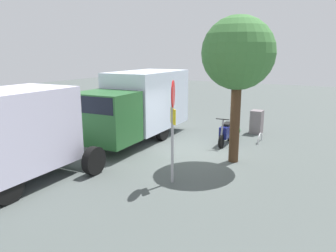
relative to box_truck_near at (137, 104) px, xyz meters
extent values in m
plane|color=#4A5250|center=(0.30, 3.07, -1.63)|extent=(60.00, 60.00, 0.00)
cylinder|color=black|center=(-0.48, -0.98, -1.18)|extent=(0.91, 0.30, 0.90)
cylinder|color=black|center=(-0.58, 0.92, -1.18)|extent=(0.91, 0.30, 0.90)
cylinder|color=black|center=(4.16, -0.74, -1.18)|extent=(0.91, 0.30, 0.90)
cylinder|color=black|center=(4.06, 1.16, -1.18)|extent=(0.91, 0.30, 0.90)
cube|color=silver|center=(-0.93, -0.05, 0.08)|extent=(4.25, 2.41, 2.51)
cube|color=#28602D|center=(2.14, 0.11, -0.23)|extent=(1.91, 2.19, 1.90)
cube|color=black|center=(2.14, 0.11, 0.37)|extent=(1.92, 2.03, 0.60)
cylinder|color=black|center=(6.70, 0.62, -1.18)|extent=(0.91, 0.28, 0.90)
cylinder|color=black|center=(-0.68, 3.62, -1.35)|extent=(0.56, 0.13, 0.56)
cylinder|color=black|center=(-1.93, 3.55, -1.35)|extent=(0.56, 0.13, 0.56)
cube|color=navy|center=(-1.35, 3.58, -1.07)|extent=(1.12, 0.38, 0.48)
cube|color=black|center=(-1.45, 3.58, -0.80)|extent=(0.65, 0.31, 0.12)
cylinder|color=slate|center=(-0.73, 3.62, -0.80)|extent=(0.29, 0.08, 0.69)
cylinder|color=black|center=(-0.73, 3.62, -0.45)|extent=(0.07, 0.55, 0.04)
cylinder|color=#9E9EA3|center=(3.41, 3.61, -0.21)|extent=(0.08, 0.08, 2.83)
cylinder|color=red|center=(3.41, 3.63, 1.01)|extent=(0.71, 0.32, 0.76)
cube|color=yellow|center=(3.41, 3.63, 0.37)|extent=(0.33, 0.33, 0.44)
cylinder|color=#47301E|center=(0.66, 4.57, -0.17)|extent=(0.34, 0.34, 2.90)
sphere|color=#3D7639|center=(0.66, 4.57, 2.13)|extent=(2.45, 2.45, 2.45)
cube|color=slate|center=(-3.88, 4.18, -1.08)|extent=(0.59, 0.53, 1.10)
torus|color=#B7B7BC|center=(-2.32, 4.76, -1.63)|extent=(0.85, 0.10, 0.85)
ellipsoid|color=#2A6C3E|center=(-2.78, 3.40, -1.35)|extent=(0.81, 0.67, 0.55)
camera|label=1|loc=(11.39, 7.98, 2.14)|focal=34.87mm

